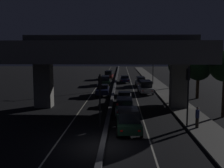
{
  "coord_description": "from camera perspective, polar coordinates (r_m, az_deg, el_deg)",
  "views": [
    {
      "loc": [
        1.23,
        -17.06,
        6.34
      ],
      "look_at": [
        -0.17,
        21.39,
        1.66
      ],
      "focal_mm": 42.0,
      "sensor_mm": 36.0,
      "label": 1
    }
  ],
  "objects": [
    {
      "name": "car_dark_blue_sixth",
      "position": [
        55.22,
        2.76,
        1.08
      ],
      "size": [
        2.11,
        4.81,
        1.42
      ],
      "rotation": [
        0.0,
        0.0,
        1.61
      ],
      "color": "#141938",
      "rests_on": "ground_plane"
    },
    {
      "name": "traffic_light_left_of_median",
      "position": [
        22.22,
        -2.64,
        -1.52
      ],
      "size": [
        0.3,
        0.49,
        4.5
      ],
      "color": "black",
      "rests_on": "ground_plane"
    },
    {
      "name": "ground_plane",
      "position": [
        18.25,
        -1.98,
        -13.41
      ],
      "size": [
        200.0,
        200.0,
        0.0
      ],
      "primitive_type": "plane",
      "color": "black"
    },
    {
      "name": "traffic_light_right_of_median",
      "position": [
        22.77,
        16.21,
        -0.44
      ],
      "size": [
        0.3,
        0.49,
        5.18
      ],
      "color": "black",
      "rests_on": "ground_plane"
    },
    {
      "name": "car_silver_third",
      "position": [
        32.42,
        2.72,
        -2.95
      ],
      "size": [
        1.94,
        3.98,
        1.52
      ],
      "rotation": [
        0.0,
        0.0,
        1.54
      ],
      "color": "gray",
      "rests_on": "ground_plane"
    },
    {
      "name": "pedestrian_on_sidewalk",
      "position": [
        22.89,
        18.08,
        -6.9
      ],
      "size": [
        0.33,
        0.33,
        1.74
      ],
      "color": "#2D261E",
      "rests_on": "sidewalk_right"
    },
    {
      "name": "motorcycle_blue_filtering_near",
      "position": [
        25.27,
        1.14,
        -6.12
      ],
      "size": [
        0.34,
        1.8,
        1.49
      ],
      "rotation": [
        0.0,
        0.0,
        1.49
      ],
      "color": "black",
      "rests_on": "ground_plane"
    },
    {
      "name": "street_lamp",
      "position": [
        51.12,
        8.72,
        5.56
      ],
      "size": [
        1.89,
        0.32,
        8.94
      ],
      "color": "#2D2D30",
      "rests_on": "ground_plane"
    },
    {
      "name": "roadside_tree_kerbside_far",
      "position": [
        47.63,
        14.01,
        3.71
      ],
      "size": [
        3.16,
        3.16,
        5.45
      ],
      "color": "#38281C",
      "rests_on": "ground_plane"
    },
    {
      "name": "median_divider",
      "position": [
        52.44,
        0.72,
        0.17
      ],
      "size": [
        0.37,
        126.0,
        0.31
      ],
      "primitive_type": "cube",
      "color": "#4C4C51",
      "rests_on": "ground_plane"
    },
    {
      "name": "sidewalk_right",
      "position": [
        46.02,
        10.71,
        -1.02
      ],
      "size": [
        2.91,
        126.0,
        0.13
      ],
      "primitive_type": "cube",
      "color": "slate",
      "rests_on": "ground_plane"
    },
    {
      "name": "lane_line_right_inner",
      "position": [
        52.49,
        4.31,
        -0.02
      ],
      "size": [
        0.12,
        126.0,
        0.0
      ],
      "primitive_type": "cube",
      "color": "beige",
      "rests_on": "ground_plane"
    },
    {
      "name": "car_dark_blue_lead_oncoming",
      "position": [
        38.67,
        -2.11,
        -1.31
      ],
      "size": [
        2.12,
        4.44,
        1.58
      ],
      "rotation": [
        0.0,
        0.0,
        -1.53
      ],
      "color": "#141938",
      "rests_on": "ground_plane"
    },
    {
      "name": "elevated_overpass",
      "position": [
        29.72,
        -0.3,
        6.57
      ],
      "size": [
        19.87,
        13.4,
        8.27
      ],
      "color": "slate",
      "rests_on": "ground_plane"
    },
    {
      "name": "lane_line_left_inner",
      "position": [
        52.64,
        -2.86,
        0.02
      ],
      "size": [
        0.12,
        126.0,
        0.0
      ],
      "primitive_type": "cube",
      "color": "beige",
      "rests_on": "ground_plane"
    },
    {
      "name": "car_silver_fifth",
      "position": [
        49.46,
        6.22,
        0.59
      ],
      "size": [
        1.89,
        4.6,
        1.77
      ],
      "rotation": [
        0.0,
        0.0,
        1.59
      ],
      "color": "gray",
      "rests_on": "ground_plane"
    },
    {
      "name": "car_dark_red_third_oncoming",
      "position": [
        62.53,
        -0.69,
        2.08
      ],
      "size": [
        2.17,
        4.83,
        1.99
      ],
      "rotation": [
        0.0,
        0.0,
        -1.62
      ],
      "color": "#591414",
      "rests_on": "ground_plane"
    },
    {
      "name": "car_dark_green_second_oncoming",
      "position": [
        51.06,
        -1.42,
        0.87
      ],
      "size": [
        2.0,
        4.7,
        1.78
      ],
      "rotation": [
        0.0,
        0.0,
        -1.53
      ],
      "color": "black",
      "rests_on": "ground_plane"
    },
    {
      "name": "car_white_fourth",
      "position": [
        40.9,
        7.26,
        -0.56
      ],
      "size": [
        2.22,
        4.84,
        1.98
      ],
      "rotation": [
        0.0,
        0.0,
        1.61
      ],
      "color": "silver",
      "rests_on": "ground_plane"
    },
    {
      "name": "roadside_tree_kerbside_mid",
      "position": [
        37.53,
        18.28,
        3.44
      ],
      "size": [
        3.62,
        3.62,
        6.12
      ],
      "color": "#2D2116",
      "rests_on": "ground_plane"
    },
    {
      "name": "car_grey_second",
      "position": [
        26.72,
        2.75,
        -4.83
      ],
      "size": [
        1.96,
        4.25,
        1.72
      ],
      "rotation": [
        0.0,
        0.0,
        1.54
      ],
      "color": "#515459",
      "rests_on": "ground_plane"
    },
    {
      "name": "car_dark_green_lead",
      "position": [
        21.07,
        3.59,
        -7.85
      ],
      "size": [
        2.12,
        4.18,
        1.82
      ],
      "rotation": [
        0.0,
        0.0,
        1.61
      ],
      "color": "black",
      "rests_on": "ground_plane"
    }
  ]
}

